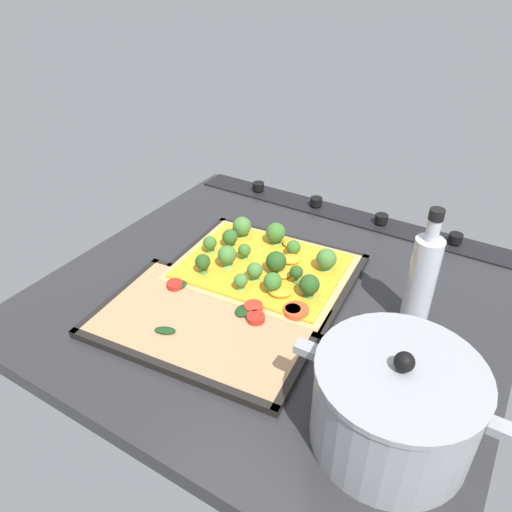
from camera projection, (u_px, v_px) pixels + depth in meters
ground_plane at (275, 299)px, 88.09cm from camera, size 78.66×73.17×3.00cm
stove_control_panel at (347, 214)px, 110.51cm from camera, size 75.51×7.00×2.60cm
baking_tray_front at (263, 272)px, 91.94cm from camera, size 35.42×29.13×1.30cm
broccoli_pizza at (264, 264)px, 90.99cm from camera, size 32.85×26.55×5.83cm
baking_tray_back at (205, 325)px, 79.45cm from camera, size 38.14×26.54×1.30cm
veggie_pizza_back at (209, 321)px, 79.31cm from camera, size 35.51×23.91×1.90cm
cooking_pot at (394, 405)px, 58.75cm from camera, size 26.91×20.10×14.67cm
oil_bottle at (422, 280)px, 75.96cm from camera, size 4.45×4.45×20.97cm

